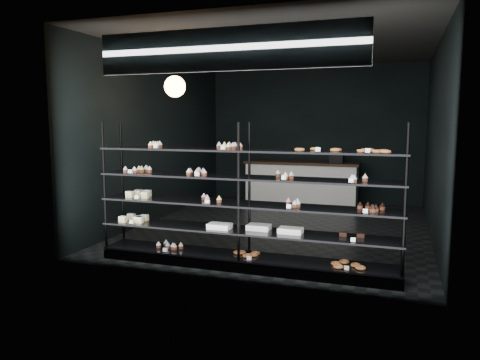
{
  "coord_description": "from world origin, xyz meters",
  "views": [
    {
      "loc": [
        1.96,
        -8.13,
        1.94
      ],
      "look_at": [
        -0.17,
        -1.9,
        1.09
      ],
      "focal_mm": 35.0,
      "sensor_mm": 36.0,
      "label": 1
    }
  ],
  "objects": [
    {
      "name": "signage",
      "position": [
        0.0,
        -2.93,
        2.75
      ],
      "size": [
        3.3,
        0.05,
        0.5
      ],
      "color": "#0D1844",
      "rests_on": "room"
    },
    {
      "name": "service_counter",
      "position": [
        -0.16,
        2.5,
        0.5
      ],
      "size": [
        2.63,
        0.65,
        1.23
      ],
      "color": "silver",
      "rests_on": "room"
    },
    {
      "name": "room",
      "position": [
        0.0,
        0.0,
        1.6
      ],
      "size": [
        5.01,
        6.01,
        3.2
      ],
      "color": "black",
      "rests_on": "ground"
    },
    {
      "name": "pendant_lamp",
      "position": [
        -1.37,
        -1.51,
        2.45
      ],
      "size": [
        0.33,
        0.33,
        0.89
      ],
      "color": "black",
      "rests_on": "room"
    },
    {
      "name": "display_shelf",
      "position": [
        0.06,
        -2.45,
        0.63
      ],
      "size": [
        4.0,
        0.5,
        1.91
      ],
      "color": "black",
      "rests_on": "room"
    }
  ]
}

